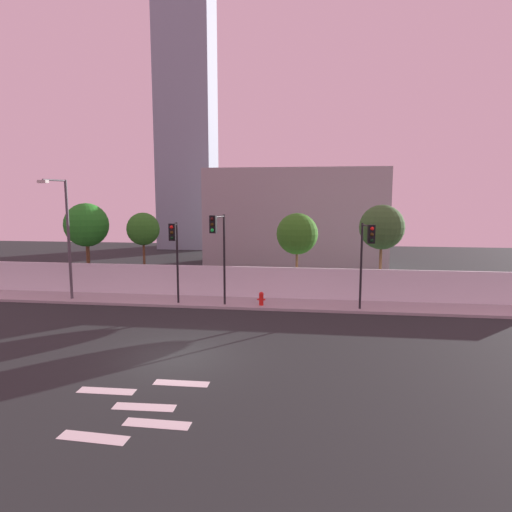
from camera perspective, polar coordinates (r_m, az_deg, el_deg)
name	(u,v)px	position (r m, az deg, el deg)	size (l,w,h in m)	color
ground_plane	(176,355)	(17.21, -10.47, -12.69)	(80.00, 80.00, 0.00)	#222827
sidewalk	(221,302)	(24.78, -4.60, -6.09)	(36.00, 2.40, 0.15)	#A3A3A3
perimeter_wall	(225,281)	(25.80, -4.02, -3.32)	(36.00, 0.18, 1.80)	white
crosswalk_marking	(138,407)	(13.61, -15.21, -18.50)	(4.06, 3.90, 0.01)	silver
traffic_light_left	(219,240)	(22.77, -4.93, 2.05)	(0.51, 1.67, 4.92)	black
traffic_light_center	(367,248)	(22.33, 14.28, 1.04)	(0.51, 1.79, 4.52)	black
traffic_light_right	(175,246)	(23.59, -10.63, 1.36)	(0.36, 1.33, 4.47)	black
street_lamp_curbside	(65,230)	(26.81, -23.73, 3.14)	(0.78, 1.76, 6.80)	#4C4C51
fire_hydrant	(261,298)	(23.71, 0.70, -5.53)	(0.44, 0.26, 0.74)	red
roadside_tree_leftmost	(86,225)	(29.84, -21.33, 3.77)	(2.78, 2.78, 5.62)	brown
roadside_tree_midleft	(143,229)	(28.23, -14.57, 3.41)	(2.05, 2.05, 5.04)	brown
roadside_tree_midright	(297,234)	(26.20, 5.41, 2.89)	(2.49, 2.49, 5.05)	brown
roadside_tree_rightmost	(382,227)	(26.45, 16.16, 3.62)	(2.62, 2.62, 5.56)	brown
low_building_distant	(295,218)	(38.89, 5.17, 5.04)	(15.48, 6.00, 8.43)	#9D9D9D
tower_on_skyline	(186,110)	(53.92, -9.10, 18.38)	(6.33, 5.00, 32.19)	gray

